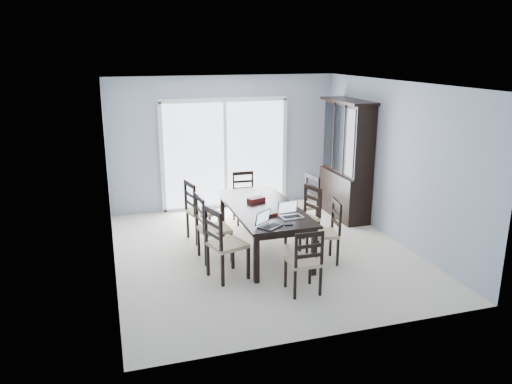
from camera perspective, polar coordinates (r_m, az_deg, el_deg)
floor at (r=7.91m, az=0.84°, el=-6.84°), size 5.00×5.00×0.00m
ceiling at (r=7.31m, az=0.93°, el=12.31°), size 5.00×5.00×0.00m
back_wall at (r=9.86m, az=-3.60°, el=5.62°), size 4.50×0.02×2.60m
wall_left at (r=7.16m, az=-16.52°, el=1.01°), size 0.02×5.00×2.60m
wall_right at (r=8.45m, az=15.58°, el=3.32°), size 0.02×5.00×2.60m
balcony at (r=11.12m, az=-4.68°, el=-0.35°), size 4.50×2.00×0.10m
railing at (r=11.93m, az=-5.79°, el=3.71°), size 4.50×0.06×1.10m
dining_table at (r=7.68m, az=0.86°, el=-2.20°), size 1.00×2.20×0.75m
china_hutch at (r=9.45m, az=10.29°, el=3.52°), size 0.50×1.38×2.20m
sliding_door at (r=9.88m, az=-3.55°, el=4.38°), size 2.52×0.05×2.18m
chair_left_near at (r=6.79m, az=-4.03°, el=-5.03°), size 0.58×0.57×1.20m
chair_left_mid at (r=7.44m, az=-5.54°, el=-3.30°), size 0.49×0.47×1.17m
chair_left_far at (r=8.21m, az=-6.77°, el=-1.44°), size 0.54×0.53×1.18m
chair_right_near at (r=7.45m, az=8.35°, el=-3.74°), size 0.48×0.47×1.09m
chair_right_mid at (r=8.07m, az=5.87°, el=-2.02°), size 0.53×0.52×1.11m
chair_right_far at (r=8.66m, az=5.80°, el=-0.62°), size 0.51×0.50×1.14m
chair_end_near at (r=6.43m, az=5.73°, el=-7.22°), size 0.39×0.40×1.03m
chair_end_far at (r=9.14m, az=-1.36°, el=0.05°), size 0.41×0.43×1.06m
laptop_dark at (r=6.76m, az=1.66°, el=-3.60°), size 0.38×0.36×0.21m
laptop_silver at (r=7.16m, az=4.07°, el=-2.51°), size 0.33×0.25×0.22m
book_stack at (r=7.27m, az=1.47°, el=-2.44°), size 0.28×0.24×0.04m
cell_phone at (r=6.87m, az=3.75°, el=-3.73°), size 0.12×0.06×0.01m
game_box at (r=7.88m, az=0.02°, el=-0.87°), size 0.31×0.23×0.07m
hot_tub at (r=10.96m, az=-5.97°, el=2.18°), size 1.95×1.77×0.94m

